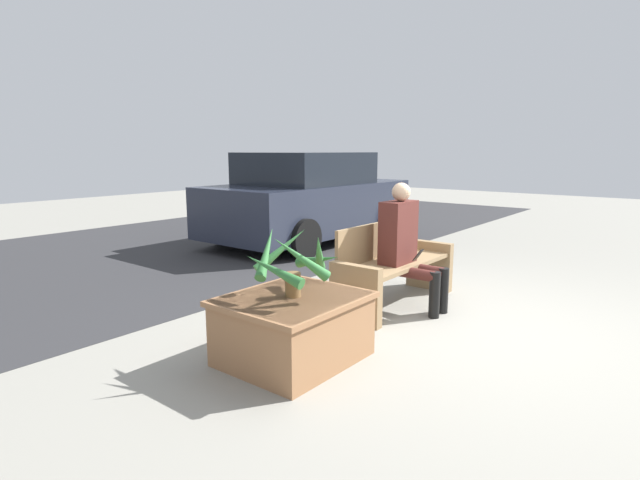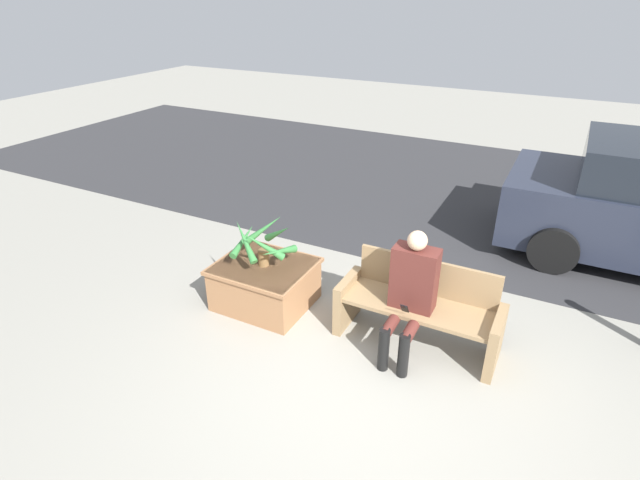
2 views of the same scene
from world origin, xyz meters
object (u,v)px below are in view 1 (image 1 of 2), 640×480
at_px(planter_box, 293,326).
at_px(parked_car, 308,199).
at_px(person_seated, 405,241).
at_px(potted_plant, 293,260).
at_px(bench, 392,266).
at_px(bollard_post, 410,230).

relative_size(planter_box, parked_car, 0.27).
bearing_deg(parked_car, person_seated, -125.79).
bearing_deg(potted_plant, parked_car, 38.56).
height_order(bench, bollard_post, bench).
relative_size(planter_box, bollard_post, 1.31).
bearing_deg(planter_box, bench, 4.93).
height_order(person_seated, parked_car, parked_car).
bearing_deg(person_seated, planter_box, 179.01).
xyz_separation_m(potted_plant, bollard_post, (3.87, 1.10, -0.37)).
xyz_separation_m(person_seated, planter_box, (-1.67, 0.03, -0.42)).
relative_size(person_seated, planter_box, 1.23).
bearing_deg(potted_plant, person_seated, -0.76).
bearing_deg(parked_car, bench, -126.67).
distance_m(bench, potted_plant, 1.78).
xyz_separation_m(planter_box, potted_plant, (-0.00, -0.01, 0.52)).
bearing_deg(potted_plant, planter_box, 81.06).
bearing_deg(person_seated, parked_car, 54.21).
relative_size(person_seated, bollard_post, 1.61).
height_order(planter_box, bollard_post, bollard_post).
relative_size(bench, bollard_post, 2.03).
xyz_separation_m(bench, bollard_post, (2.14, 0.95, 0.02)).
height_order(potted_plant, parked_car, parked_car).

